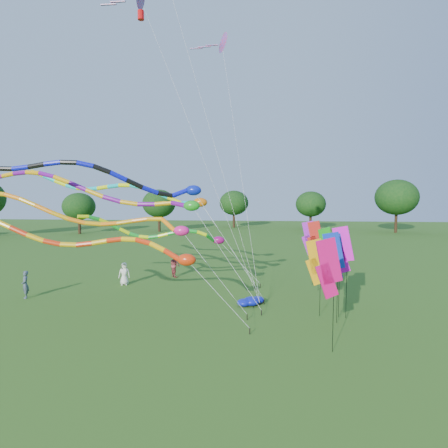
# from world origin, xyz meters

# --- Properties ---
(ground) EXTENTS (160.00, 160.00, 0.00)m
(ground) POSITION_xyz_m (0.00, 0.00, 0.00)
(ground) COLOR #245917
(ground) RESTS_ON ground
(tree_ring) EXTENTS (114.46, 114.16, 9.64)m
(tree_ring) POSITION_xyz_m (2.46, -2.00, 5.56)
(tree_ring) COLOR #382314
(tree_ring) RESTS_ON ground
(tube_kite_red) EXTENTS (13.99, 1.25, 6.17)m
(tube_kite_red) POSITION_xyz_m (-5.10, 0.53, 4.07)
(tube_kite_red) COLOR black
(tube_kite_red) RESTS_ON ground
(tube_kite_orange) EXTENTS (14.86, 1.25, 7.22)m
(tube_kite_orange) POSITION_xyz_m (-6.00, 1.98, 5.29)
(tube_kite_orange) COLOR black
(tube_kite_orange) RESTS_ON ground
(tube_kite_purple) EXTENTS (17.11, 2.19, 8.52)m
(tube_kite_purple) POSITION_xyz_m (-6.49, 3.64, 6.61)
(tube_kite_purple) COLOR black
(tube_kite_purple) RESTS_ON ground
(tube_kite_blue) EXTENTS (14.91, 4.25, 8.83)m
(tube_kite_blue) POSITION_xyz_m (-5.29, 2.21, 7.27)
(tube_kite_blue) COLOR black
(tube_kite_blue) RESTS_ON ground
(tube_kite_cyan) EXTENTS (16.74, 1.86, 8.89)m
(tube_kite_cyan) POSITION_xyz_m (-6.65, 9.29, 6.68)
(tube_kite_cyan) COLOR black
(tube_kite_cyan) RESTS_ON ground
(tube_kite_green) EXTENTS (10.89, 4.14, 5.75)m
(tube_kite_green) POSITION_xyz_m (-3.24, 6.71, 3.94)
(tube_kite_green) COLOR black
(tube_kite_green) RESTS_ON ground
(delta_kite_high_c) EXTENTS (5.09, 7.11, 18.33)m
(delta_kite_high_c) POSITION_xyz_m (-0.32, 10.15, 17.17)
(delta_kite_high_c) COLOR black
(delta_kite_high_c) RESTS_ON ground
(banner_pole_red) EXTENTS (1.11, 0.49, 4.73)m
(banner_pole_red) POSITION_xyz_m (6.18, 8.56, 3.47)
(banner_pole_red) COLOR black
(banner_pole_red) RESTS_ON ground
(banner_pole_magenta_b) EXTENTS (1.11, 0.50, 4.84)m
(banner_pole_magenta_b) POSITION_xyz_m (6.75, 2.85, 3.58)
(banner_pole_magenta_b) COLOR black
(banner_pole_magenta_b) RESTS_ON ground
(banner_pole_green) EXTENTS (1.09, 0.56, 4.48)m
(banner_pole_green) POSITION_xyz_m (6.50, 6.39, 3.22)
(banner_pole_green) COLOR black
(banner_pole_green) RESTS_ON ground
(banner_pole_violet) EXTENTS (1.16, 0.21, 4.63)m
(banner_pole_violet) POSITION_xyz_m (5.98, 10.03, 3.37)
(banner_pole_violet) COLOR black
(banner_pole_violet) RESTS_ON ground
(banner_pole_blue_b) EXTENTS (1.16, 0.15, 4.43)m
(banner_pole_blue_b) POSITION_xyz_m (6.38, 2.84, 3.17)
(banner_pole_blue_b) COLOR black
(banner_pole_blue_b) RESTS_ON ground
(banner_pole_magenta_a) EXTENTS (1.15, 0.35, 4.73)m
(banner_pole_magenta_a) POSITION_xyz_m (5.23, -1.75, 3.47)
(banner_pole_magenta_a) COLOR black
(banner_pole_magenta_a) RESTS_ON ground
(banner_pole_blue_a) EXTENTS (1.10, 0.54, 4.61)m
(banner_pole_blue_a) POSITION_xyz_m (6.12, 2.03, 3.35)
(banner_pole_blue_a) COLOR black
(banner_pole_blue_a) RESTS_ON ground
(banner_pole_orange) EXTENTS (1.16, 0.16, 4.15)m
(banner_pole_orange) POSITION_xyz_m (5.42, 2.95, 2.89)
(banner_pole_orange) COLOR black
(banner_pole_orange) RESTS_ON ground
(blue_nylon_heap) EXTENTS (1.40, 1.35, 0.54)m
(blue_nylon_heap) POSITION_xyz_m (2.07, 4.40, 0.24)
(blue_nylon_heap) COLOR #0D17A9
(blue_nylon_heap) RESTS_ON ground
(person_a) EXTENTS (0.89, 0.68, 1.62)m
(person_a) POSITION_xyz_m (-7.21, 8.72, 0.81)
(person_a) COLOR silver
(person_a) RESTS_ON ground
(person_b) EXTENTS (0.69, 0.75, 1.71)m
(person_b) POSITION_xyz_m (-12.07, 4.70, 0.86)
(person_b) COLOR #43505D
(person_b) RESTS_ON ground
(person_c) EXTENTS (1.09, 1.13, 1.83)m
(person_c) POSITION_xyz_m (-4.20, 11.72, 0.91)
(person_c) COLOR #9C393B
(person_c) RESTS_ON ground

